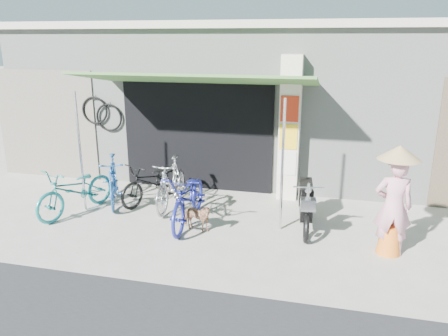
% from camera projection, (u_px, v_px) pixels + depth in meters
% --- Properties ---
extents(ground, '(80.00, 80.00, 0.00)m').
position_uv_depth(ground, '(222.00, 242.00, 7.38)').
color(ground, '#ADA99D').
rests_on(ground, ground).
extents(bicycle_shop, '(12.30, 5.30, 3.66)m').
position_uv_depth(bicycle_shop, '(267.00, 96.00, 11.60)').
color(bicycle_shop, '#989D96').
rests_on(bicycle_shop, ground).
extents(shop_pillar, '(0.42, 0.44, 3.00)m').
position_uv_depth(shop_pillar, '(290.00, 129.00, 9.04)').
color(shop_pillar, beige).
rests_on(shop_pillar, ground).
extents(awning, '(4.60, 1.88, 2.72)m').
position_uv_depth(awning, '(196.00, 81.00, 8.38)').
color(awning, '#3C692F').
rests_on(awning, ground).
extents(neighbour_left, '(2.60, 0.06, 2.60)m').
position_uv_depth(neighbour_left, '(47.00, 124.00, 10.55)').
color(neighbour_left, '#6B665B').
rests_on(neighbour_left, ground).
extents(bike_teal, '(1.17, 1.92, 0.95)m').
position_uv_depth(bike_teal, '(76.00, 190.00, 8.46)').
color(bike_teal, '#1B7A7D').
rests_on(bike_teal, ground).
extents(bike_blue, '(1.11, 1.70, 0.99)m').
position_uv_depth(bike_blue, '(113.00, 181.00, 8.96)').
color(bike_blue, '#1F4E90').
rests_on(bike_blue, ground).
extents(bike_black, '(1.18, 1.76, 0.88)m').
position_uv_depth(bike_black, '(152.00, 182.00, 9.08)').
color(bike_black, black).
rests_on(bike_black, ground).
extents(bike_silver, '(0.50, 1.70, 1.02)m').
position_uv_depth(bike_silver, '(171.00, 183.00, 8.77)').
color(bike_silver, '#B9BABE').
rests_on(bike_silver, ground).
extents(bike_navy, '(0.74, 1.94, 1.01)m').
position_uv_depth(bike_navy, '(189.00, 198.00, 7.98)').
color(bike_navy, navy).
rests_on(bike_navy, ground).
extents(street_dog, '(0.67, 0.42, 0.52)m').
position_uv_depth(street_dog, '(196.00, 217.00, 7.73)').
color(street_dog, '#987950').
rests_on(street_dog, ground).
extents(moped, '(0.49, 1.73, 0.98)m').
position_uv_depth(moped, '(306.00, 203.00, 7.86)').
color(moped, black).
rests_on(moped, ground).
extents(nun, '(0.64, 0.64, 1.78)m').
position_uv_depth(nun, '(394.00, 202.00, 6.74)').
color(nun, '#CF8C9B').
rests_on(nun, ground).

